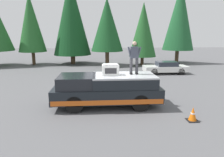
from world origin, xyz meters
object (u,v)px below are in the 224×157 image
Objects in this scene: compressor_unit at (110,69)px; parked_car_white at (166,68)px; person_on_truck_bed at (134,57)px; pickup_truck at (107,90)px; traffic_cone at (193,114)px.

parked_car_white is at bearing -34.84° from compressor_unit.
pickup_truck is at bearing 96.36° from person_on_truck_bed.
pickup_truck is 8.94× the size of traffic_cone.
compressor_unit is 0.20× the size of parked_car_white.
parked_car_white is at bearing -29.07° from person_on_truck_bed.
compressor_unit is 1.35× the size of traffic_cone.
pickup_truck is at bearing 101.98° from compressor_unit.
parked_car_white is at bearing -35.52° from pickup_truck.
pickup_truck is at bearing 144.48° from parked_car_white.
parked_car_white is (8.35, -5.81, -1.35)m from compressor_unit.
pickup_truck reaches higher than traffic_cone.
person_on_truck_bed is 9.62m from parked_car_white.
pickup_truck is 6.60× the size of compressor_unit.
pickup_truck is 2.20m from person_on_truck_bed.
parked_car_white is 10.82m from traffic_cone.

